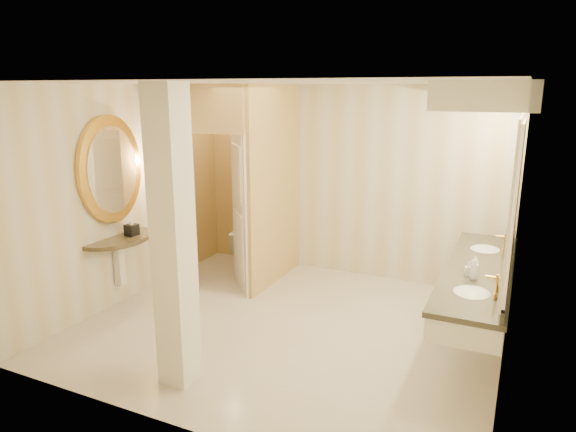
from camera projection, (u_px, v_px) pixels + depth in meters
name	position (u px, v px, depth m)	size (l,w,h in m)	color
floor	(289.00, 326.00, 5.86)	(4.50, 4.50, 0.00)	beige
ceiling	(289.00, 82.00, 5.21)	(4.50, 4.50, 0.00)	silver
wall_back	(348.00, 182.00, 7.29)	(4.50, 0.02, 2.70)	beige
wall_front	(174.00, 269.00, 3.78)	(4.50, 0.02, 2.70)	beige
wall_left	(127.00, 194.00, 6.46)	(0.02, 4.00, 2.70)	beige
wall_right	(515.00, 236.00, 4.61)	(0.02, 4.00, 2.70)	beige
toilet_closet	(242.00, 185.00, 6.84)	(1.50, 1.55, 2.70)	tan
wall_sconce	(168.00, 161.00, 6.61)	(0.14, 0.14, 0.42)	gold
vanity	(489.00, 195.00, 5.00)	(0.75, 2.79, 2.09)	white
console_shelf	(113.00, 199.00, 6.19)	(1.00, 1.00, 1.95)	black
pillar	(173.00, 241.00, 4.47)	(0.29, 0.29, 2.70)	white
tissue_box	(132.00, 230.00, 6.33)	(0.14, 0.14, 0.14)	black
toilet	(251.00, 251.00, 7.45)	(0.39, 0.69, 0.71)	white
soap_bottle_a	(468.00, 269.00, 4.97)	(0.06, 0.06, 0.13)	beige
soap_bottle_b	(475.00, 261.00, 5.23)	(0.08, 0.08, 0.10)	silver
soap_bottle_c	(475.00, 269.00, 4.86)	(0.08, 0.08, 0.21)	#C6B28C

